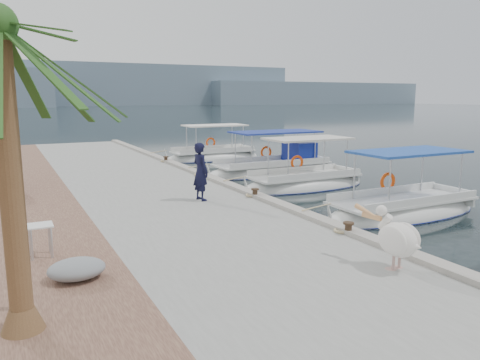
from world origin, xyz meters
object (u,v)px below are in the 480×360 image
fishing_caique_c (304,185)px  pelican (396,238)px  fishing_caique_b (402,212)px  fisherman (201,172)px  fishing_caique_d (274,170)px  fishing_caique_e (213,158)px

fishing_caique_c → pelican: fishing_caique_c is taller
fishing_caique_b → fisherman: size_ratio=3.24×
fishing_caique_d → fishing_caique_e: size_ratio=1.17×
fishing_caique_d → fishing_caique_e: same height
fishing_caique_d → fisherman: size_ratio=3.82×
fishing_caique_c → fishing_caique_b: bearing=-88.4°
fishing_caique_e → fisherman: size_ratio=3.28×
fishing_caique_c → pelican: size_ratio=3.75×
fishing_caique_b → fishing_caique_e: size_ratio=0.99×
fishing_caique_d → pelican: (-5.54, -14.07, 0.96)m
pelican → fisherman: bearing=98.2°
fisherman → fishing_caique_d: bearing=-57.4°
fishing_caique_c → fisherman: fisherman is taller
fishing_caique_d → fishing_caique_e: 6.54m
fishing_caique_b → fisherman: (-6.00, 3.31, 1.37)m
fishing_caique_b → fishing_caique_c: (-0.15, 5.59, 0.00)m
fishing_caique_b → pelican: bearing=-137.2°
fishing_caique_b → pelican: size_ratio=3.93×
pelican → fisherman: fisherman is taller
fishing_caique_c → fishing_caique_e: (0.19, 10.49, -0.00)m
fishing_caique_b → fishing_caique_d: 9.60m
fishing_caique_e → fisherman: (-6.03, -12.77, 1.37)m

